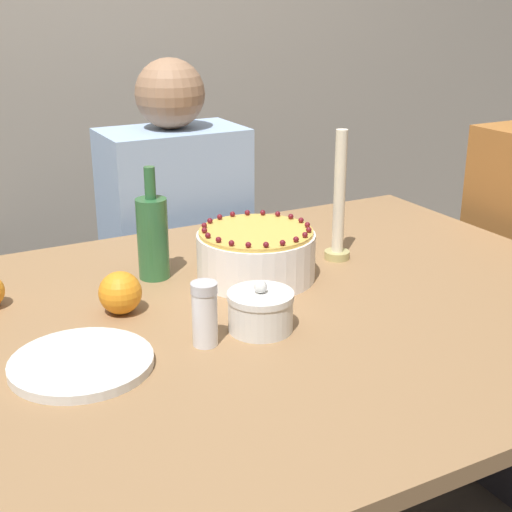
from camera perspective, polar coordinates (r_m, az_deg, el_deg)
wall_behind at (r=2.58m, az=-16.18°, el=18.41°), size 8.00×0.05×2.60m
dining_table at (r=1.42m, az=-0.84°, el=-8.14°), size 1.58×1.12×0.77m
cake at (r=1.52m, az=-0.00°, el=0.14°), size 0.25×0.25×0.12m
sugar_bowl at (r=1.30m, az=0.36°, el=-4.40°), size 0.12×0.12×0.10m
sugar_shaker at (r=1.24m, az=-4.13°, el=-4.62°), size 0.05×0.05×0.12m
plate_stack at (r=1.22m, az=-13.79°, el=-8.31°), size 0.24×0.24×0.02m
candle at (r=1.63m, az=6.65°, el=3.90°), size 0.06×0.06×0.30m
bottle at (r=1.53m, az=-8.27°, el=1.58°), size 0.07×0.07×0.24m
orange_fruit_1 at (r=1.39m, az=-10.81°, el=-2.90°), size 0.08×0.08×0.08m
person_man_blue_shirt at (r=2.18m, az=-6.27°, el=-2.43°), size 0.40×0.34×1.19m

